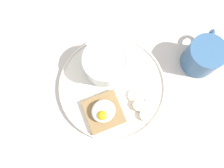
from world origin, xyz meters
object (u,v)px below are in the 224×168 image
(poached_egg, at_px, (103,112))
(banana_slice_right, at_px, (145,115))
(coffee_mug, at_px, (203,56))
(banana_slice_front, at_px, (138,105))
(toast_slice, at_px, (104,112))
(oatmeal_bowl, at_px, (105,64))
(banana_slice_left, at_px, (134,96))
(banana_slice_back, at_px, (149,106))

(poached_egg, height_order, banana_slice_right, poached_egg)
(banana_slice_right, height_order, coffee_mug, coffee_mug)
(banana_slice_front, xyz_separation_m, banana_slice_right, (0.00, -0.03, -0.00))
(toast_slice, distance_m, coffee_mug, 0.30)
(oatmeal_bowl, distance_m, banana_slice_left, 0.11)
(poached_egg, distance_m, coffee_mug, 0.30)
(poached_egg, distance_m, banana_slice_right, 0.11)
(banana_slice_front, bearing_deg, banana_slice_right, -84.84)
(banana_slice_front, relative_size, banana_slice_back, 1.13)
(banana_slice_front, xyz_separation_m, coffee_mug, (0.21, 0.04, 0.03))
(banana_slice_left, bearing_deg, banana_slice_front, -96.41)
(poached_egg, height_order, banana_slice_left, poached_egg)
(toast_slice, bearing_deg, oatmeal_bowl, 61.45)
(oatmeal_bowl, height_order, poached_egg, oatmeal_bowl)
(banana_slice_left, bearing_deg, banana_slice_back, -62.88)
(banana_slice_left, bearing_deg, toast_slice, -178.79)
(toast_slice, height_order, banana_slice_right, same)
(oatmeal_bowl, bearing_deg, banana_slice_left, -72.33)
(toast_slice, distance_m, banana_slice_back, 0.12)
(coffee_mug, bearing_deg, poached_egg, -177.84)
(banana_slice_front, height_order, banana_slice_right, banana_slice_front)
(oatmeal_bowl, bearing_deg, banana_slice_front, -77.05)
(poached_egg, xyz_separation_m, banana_slice_front, (0.09, -0.02, -0.02))
(oatmeal_bowl, height_order, banana_slice_left, oatmeal_bowl)
(poached_egg, relative_size, banana_slice_back, 1.51)
(oatmeal_bowl, distance_m, toast_slice, 0.13)
(poached_egg, height_order, banana_slice_back, poached_egg)
(toast_slice, xyz_separation_m, banana_slice_back, (0.11, -0.04, -0.00))
(banana_slice_left, xyz_separation_m, coffee_mug, (0.21, 0.01, 0.03))
(oatmeal_bowl, relative_size, banana_slice_right, 3.27)
(toast_slice, relative_size, banana_slice_right, 2.85)
(banana_slice_front, height_order, coffee_mug, coffee_mug)
(banana_slice_front, bearing_deg, coffee_mug, 9.56)
(poached_egg, xyz_separation_m, coffee_mug, (0.30, 0.01, 0.01))
(banana_slice_back, distance_m, coffee_mug, 0.19)
(oatmeal_bowl, relative_size, banana_slice_left, 2.56)
(banana_slice_back, bearing_deg, toast_slice, 160.79)
(banana_slice_left, bearing_deg, oatmeal_bowl, 107.67)
(oatmeal_bowl, xyz_separation_m, poached_egg, (-0.06, -0.11, -0.01))
(banana_slice_left, height_order, banana_slice_back, banana_slice_back)
(banana_slice_front, bearing_deg, toast_slice, 164.07)
(banana_slice_back, bearing_deg, poached_egg, 161.62)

